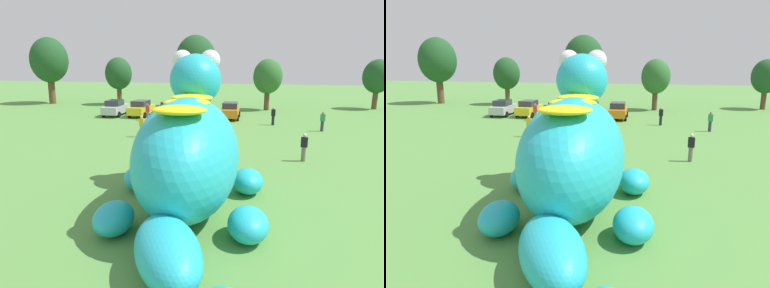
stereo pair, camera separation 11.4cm
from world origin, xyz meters
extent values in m
plane|color=#568E42|center=(0.00, 0.00, 0.00)|extent=(160.00, 160.00, 0.00)
ellipsoid|color=#23B2C6|center=(-0.09, 1.55, 2.29)|extent=(4.80, 8.48, 4.58)
ellipsoid|color=#23B2C6|center=(-0.41, 4.99, 5.07)|extent=(2.65, 2.87, 2.42)
sphere|color=white|center=(-1.10, 5.29, 5.97)|extent=(0.97, 0.97, 0.97)
sphere|color=white|center=(0.22, 5.42, 5.97)|extent=(0.97, 0.97, 0.97)
ellipsoid|color=yellow|center=(-0.26, 3.37, 4.39)|extent=(1.96, 1.63, 0.31)
ellipsoid|color=yellow|center=(-0.09, 1.55, 4.39)|extent=(1.96, 1.63, 0.31)
ellipsoid|color=yellow|center=(0.10, -0.47, 4.39)|extent=(1.96, 1.63, 0.31)
ellipsoid|color=#23B2C6|center=(-2.83, 3.54, 0.56)|extent=(1.57, 2.08, 1.12)
ellipsoid|color=#23B2C6|center=(2.24, 4.01, 0.56)|extent=(1.57, 2.08, 1.12)
ellipsoid|color=#23B2C6|center=(-2.21, -0.89, 0.56)|extent=(1.57, 2.08, 1.12)
ellipsoid|color=#23B2C6|center=(2.45, -0.46, 0.56)|extent=(1.57, 2.08, 1.12)
ellipsoid|color=#23B2C6|center=(0.34, -3.11, 0.80)|extent=(3.22, 4.09, 1.60)
cube|color=#B7BABF|center=(-13.06, 24.71, 0.72)|extent=(1.82, 4.15, 0.80)
cube|color=#2D333D|center=(-13.06, 24.56, 1.42)|extent=(1.55, 2.01, 0.60)
cylinder|color=black|center=(-13.95, 25.96, 0.32)|extent=(0.26, 0.65, 0.64)
cylinder|color=black|center=(-12.25, 26.01, 0.32)|extent=(0.26, 0.65, 0.64)
cylinder|color=black|center=(-13.87, 23.41, 0.32)|extent=(0.26, 0.65, 0.64)
cylinder|color=black|center=(-12.17, 23.47, 0.32)|extent=(0.26, 0.65, 0.64)
cube|color=yellow|center=(-10.13, 24.88, 0.72)|extent=(1.95, 4.20, 0.80)
cube|color=#2D333D|center=(-10.14, 24.73, 1.42)|extent=(1.61, 2.06, 0.60)
cylinder|color=black|center=(-10.90, 26.20, 0.32)|extent=(0.28, 0.65, 0.64)
cylinder|color=black|center=(-9.20, 26.10, 0.32)|extent=(0.28, 0.65, 0.64)
cylinder|color=black|center=(-11.05, 23.66, 0.32)|extent=(0.28, 0.65, 0.64)
cylinder|color=black|center=(-9.36, 23.56, 0.32)|extent=(0.28, 0.65, 0.64)
cube|color=#2347B7|center=(-6.78, 24.68, 0.72)|extent=(1.97, 4.21, 0.80)
cube|color=#2D333D|center=(-6.79, 24.53, 1.42)|extent=(1.63, 2.06, 0.60)
cylinder|color=black|center=(-7.54, 26.01, 0.32)|extent=(0.28, 0.65, 0.64)
cylinder|color=black|center=(-5.85, 25.89, 0.32)|extent=(0.28, 0.65, 0.64)
cylinder|color=black|center=(-7.72, 23.47, 0.32)|extent=(0.28, 0.65, 0.64)
cylinder|color=black|center=(-6.02, 23.36, 0.32)|extent=(0.28, 0.65, 0.64)
cube|color=#1E7238|center=(-3.39, 25.22, 0.72)|extent=(1.88, 4.17, 0.80)
cube|color=#2D333D|center=(-3.39, 25.07, 1.42)|extent=(1.58, 2.03, 0.60)
cylinder|color=black|center=(-4.30, 26.45, 0.32)|extent=(0.27, 0.65, 0.64)
cylinder|color=black|center=(-2.60, 26.53, 0.32)|extent=(0.27, 0.65, 0.64)
cylinder|color=black|center=(-4.19, 23.91, 0.32)|extent=(0.27, 0.65, 0.64)
cylinder|color=black|center=(-2.49, 23.99, 0.32)|extent=(0.27, 0.65, 0.64)
cube|color=orange|center=(-0.53, 25.02, 0.72)|extent=(1.77, 4.13, 0.80)
cube|color=#2D333D|center=(-0.53, 24.87, 1.42)|extent=(1.53, 1.99, 0.60)
cylinder|color=black|center=(-1.41, 26.28, 0.32)|extent=(0.25, 0.64, 0.64)
cylinder|color=black|center=(0.29, 26.31, 0.32)|extent=(0.25, 0.64, 0.64)
cylinder|color=black|center=(-1.36, 23.74, 0.32)|extent=(0.25, 0.64, 0.64)
cylinder|color=black|center=(0.34, 23.77, 0.32)|extent=(0.25, 0.64, 0.64)
cylinder|color=brown|center=(-26.10, 33.39, 1.57)|extent=(0.90, 0.90, 3.15)
ellipsoid|color=#1E4C23|center=(-26.10, 33.39, 5.92)|extent=(5.04, 5.04, 6.05)
cylinder|color=brown|center=(-16.43, 34.09, 1.11)|extent=(0.63, 0.63, 2.22)
ellipsoid|color=#1E4C23|center=(-16.43, 34.09, 4.17)|extent=(3.55, 3.55, 4.26)
cylinder|color=brown|center=(-5.71, 33.11, 1.58)|extent=(0.90, 0.90, 3.15)
ellipsoid|color=#1E4C23|center=(-5.71, 33.11, 5.93)|extent=(5.05, 5.05, 6.06)
cylinder|color=brown|center=(3.17, 32.42, 1.07)|extent=(0.61, 0.61, 2.15)
ellipsoid|color=#2D662D|center=(3.17, 32.42, 4.03)|extent=(3.43, 3.43, 4.12)
cylinder|color=brown|center=(16.26, 35.86, 1.07)|extent=(0.61, 0.61, 2.13)
ellipsoid|color=#1E4C23|center=(16.26, 35.86, 4.01)|extent=(3.41, 3.41, 4.09)
cylinder|color=#2D334C|center=(-6.55, 14.67, 0.44)|extent=(0.26, 0.26, 0.88)
cube|color=gold|center=(-6.55, 14.67, 1.18)|extent=(0.38, 0.22, 0.60)
sphere|color=beige|center=(-6.55, 14.67, 1.60)|extent=(0.22, 0.22, 0.22)
cylinder|color=#726656|center=(5.29, 9.96, 0.44)|extent=(0.26, 0.26, 0.88)
cube|color=black|center=(5.29, 9.96, 1.18)|extent=(0.38, 0.22, 0.60)
sphere|color=beige|center=(5.29, 9.96, 1.60)|extent=(0.22, 0.22, 0.22)
cylinder|color=#726656|center=(-8.55, 22.23, 0.44)|extent=(0.26, 0.26, 0.88)
cube|color=red|center=(-8.55, 22.23, 1.18)|extent=(0.38, 0.22, 0.60)
sphere|color=#9E7051|center=(-8.55, 22.23, 1.60)|extent=(0.22, 0.22, 0.22)
cylinder|color=#2D334C|center=(7.80, 19.88, 0.44)|extent=(0.26, 0.26, 0.88)
cube|color=#338C4C|center=(7.80, 19.88, 1.18)|extent=(0.38, 0.22, 0.60)
sphere|color=#9E7051|center=(7.80, 19.88, 1.60)|extent=(0.22, 0.22, 0.22)
cylinder|color=black|center=(3.74, 22.09, 0.44)|extent=(0.26, 0.26, 0.88)
cube|color=black|center=(3.74, 22.09, 1.18)|extent=(0.38, 0.22, 0.60)
sphere|color=tan|center=(3.74, 22.09, 1.60)|extent=(0.22, 0.22, 0.22)
camera|label=1|loc=(2.77, -11.75, 6.00)|focal=33.42mm
camera|label=2|loc=(2.88, -11.72, 6.00)|focal=33.42mm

